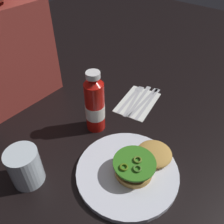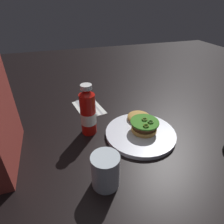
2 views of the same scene
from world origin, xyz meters
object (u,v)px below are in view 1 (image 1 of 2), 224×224
(water_glass, at_px, (25,167))
(fork_utensil, at_px, (135,97))
(steak_knife, at_px, (146,99))
(napkin, at_px, (138,102))
(table_knife, at_px, (140,98))
(ketchup_bottle, at_px, (95,105))
(butter_knife, at_px, (149,101))
(spoon_utensil, at_px, (133,95))
(burger_sandwich, at_px, (142,162))
(dinner_plate, at_px, (127,172))
(diner_person, at_px, (5,45))

(water_glass, xyz_separation_m, fork_utensil, (0.48, -0.02, -0.05))
(steak_knife, bearing_deg, napkin, 151.59)
(table_knife, bearing_deg, fork_utensil, 120.48)
(ketchup_bottle, xyz_separation_m, napkin, (0.20, -0.04, -0.09))
(butter_knife, distance_m, table_knife, 0.04)
(ketchup_bottle, distance_m, spoon_utensil, 0.24)
(butter_knife, distance_m, fork_utensil, 0.06)
(burger_sandwich, bearing_deg, spoon_utensil, 39.37)
(butter_knife, relative_size, steak_knife, 1.01)
(table_knife, bearing_deg, water_glass, 175.93)
(ketchup_bottle, distance_m, napkin, 0.22)
(ketchup_bottle, distance_m, table_knife, 0.24)
(steak_knife, xyz_separation_m, spoon_utensil, (-0.01, 0.06, 0.00))
(ketchup_bottle, xyz_separation_m, butter_knife, (0.23, -0.07, -0.09))
(spoon_utensil, bearing_deg, napkin, -119.10)
(fork_utensil, xyz_separation_m, spoon_utensil, (0.01, 0.02, 0.00))
(ketchup_bottle, bearing_deg, dinner_plate, -113.65)
(table_knife, relative_size, fork_utensil, 1.07)
(dinner_plate, bearing_deg, water_glass, 132.67)
(ketchup_bottle, xyz_separation_m, fork_utensil, (0.21, -0.01, -0.09))
(butter_knife, xyz_separation_m, fork_utensil, (-0.02, 0.05, 0.00))
(ketchup_bottle, bearing_deg, steak_knife, -12.93)
(dinner_plate, bearing_deg, ketchup_bottle, 66.35)
(butter_knife, relative_size, diner_person, 0.43)
(water_glass, bearing_deg, napkin, -4.89)
(burger_sandwich, bearing_deg, napkin, 36.20)
(burger_sandwich, xyz_separation_m, spoon_utensil, (0.27, 0.22, -0.03))
(steak_knife, distance_m, diner_person, 0.54)
(water_glass, height_order, napkin, water_glass)
(burger_sandwich, relative_size, napkin, 1.02)
(steak_knife, height_order, table_knife, same)
(napkin, xyz_separation_m, diner_person, (-0.26, 0.38, 0.22))
(fork_utensil, bearing_deg, burger_sandwich, -142.16)
(burger_sandwich, xyz_separation_m, steak_knife, (0.28, 0.17, -0.03))
(ketchup_bottle, relative_size, water_glass, 1.96)
(dinner_plate, bearing_deg, butter_knife, 21.95)
(diner_person, bearing_deg, burger_sandwich, -88.41)
(steak_knife, distance_m, fork_utensil, 0.04)
(water_glass, height_order, spoon_utensil, water_glass)
(napkin, relative_size, butter_knife, 0.88)
(ketchup_bottle, relative_size, spoon_utensil, 1.12)
(napkin, relative_size, fork_utensil, 0.95)
(water_glass, relative_size, fork_utensil, 0.55)
(table_knife, bearing_deg, steak_knife, -80.00)
(fork_utensil, bearing_deg, spoon_utensil, 67.47)
(napkin, height_order, steak_knife, steak_knife)
(napkin, height_order, spoon_utensil, spoon_utensil)
(napkin, xyz_separation_m, steak_knife, (0.03, -0.02, 0.00))
(water_glass, distance_m, fork_utensil, 0.49)
(ketchup_bottle, height_order, diner_person, diner_person)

